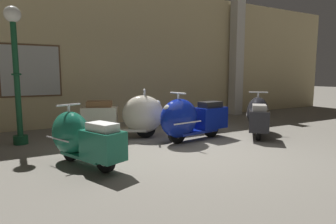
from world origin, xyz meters
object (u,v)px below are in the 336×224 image
object	(u,v)px
scooter_0	(80,138)
scooter_3	(258,115)
lamppost	(16,64)
scooter_1	(130,116)
scooter_2	(189,119)

from	to	relation	value
scooter_0	scooter_3	size ratio (longest dim) A/B	1.07
scooter_3	lamppost	world-z (taller)	lamppost
scooter_1	scooter_2	xyz separation A→B (m)	(0.99, -0.90, -0.02)
scooter_3	scooter_2	bearing A→B (deg)	128.91
scooter_0	scooter_3	distance (m)	4.24
scooter_1	lamppost	xyz separation A→B (m)	(-2.17, 0.57, 1.12)
scooter_2	scooter_3	xyz separation A→B (m)	(1.84, -0.18, -0.03)
scooter_3	lamppost	bearing A→B (deg)	116.33
scooter_2	lamppost	xyz separation A→B (m)	(-3.16, 1.47, 1.14)
scooter_0	scooter_1	xyz separation A→B (m)	(1.40, 1.40, 0.07)
scooter_2	lamppost	distance (m)	3.67
scooter_1	scooter_2	world-z (taller)	scooter_1
scooter_1	scooter_0	bearing A→B (deg)	-110.90
scooter_1	scooter_2	size ratio (longest dim) A/B	1.03
scooter_2	scooter_3	size ratio (longest dim) A/B	1.20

